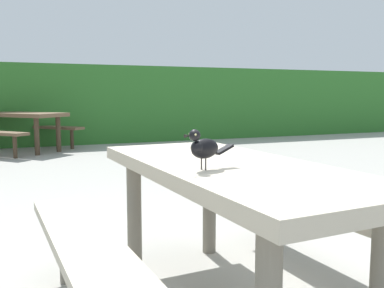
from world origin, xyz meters
name	(u,v)px	position (x,y,z in m)	size (l,w,h in m)	color
hedge_wall	(62,104)	(0.00, 8.09, 0.86)	(28.00, 1.23, 1.72)	#2D6B28
picnic_table_foreground	(229,199)	(0.02, 0.03, 0.56)	(1.78, 1.84, 0.74)	#B2A893
bird_grackle	(203,147)	(-0.18, -0.11, 0.84)	(0.28, 0.13, 0.18)	black
picnic_table_mid_right	(20,122)	(-0.89, 6.90, 0.56)	(2.39, 2.39, 0.74)	brown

